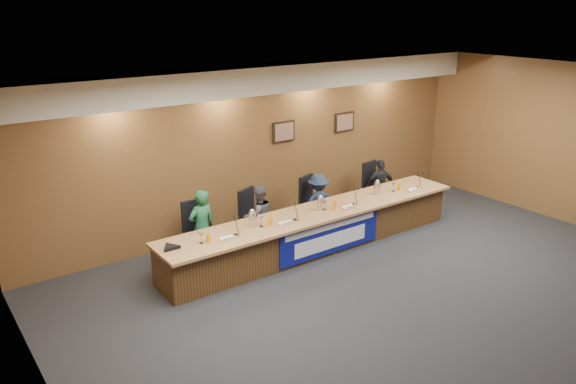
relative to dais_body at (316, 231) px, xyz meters
The scene contains 40 objects.
floor 2.43m from the dais_body, 90.00° to the right, with size 10.00×10.00×0.00m, color black.
ceiling 3.73m from the dais_body, 90.00° to the right, with size 10.00×8.00×0.04m, color silver.
wall_back 2.03m from the dais_body, 90.00° to the left, with size 10.00×0.04×3.20m, color brown.
wall_left 5.69m from the dais_body, 154.36° to the right, with size 0.04×8.00×3.20m, color brown.
soffit 2.93m from the dais_body, 90.00° to the left, with size 10.00×0.50×0.50m, color beige.
dais_body is the anchor object (origin of this frame).
dais_top 0.38m from the dais_body, 90.00° to the right, with size 6.10×0.95×0.05m, color #9D6D41.
banner 0.42m from the dais_body, 90.00° to the right, with size 2.20×0.02×0.65m, color navy.
banner_text_upper 0.49m from the dais_body, 90.00° to the right, with size 2.00×0.01×0.10m, color silver.
banner_text_lower 0.43m from the dais_body, 90.00° to the right, with size 1.60×0.01×0.28m, color silver.
wall_photo_left 2.21m from the dais_body, 75.71° to the left, with size 0.52×0.04×0.42m, color black.
wall_photo_right 2.95m from the dais_body, 38.13° to the left, with size 0.52×0.04×0.42m, color black.
panelist_a 2.09m from the dais_body, 161.66° to the left, with size 0.49×0.32×1.34m, color #185230.
panelist_b 1.07m from the dais_body, 141.28° to the left, with size 0.58×0.45×1.20m, color #434448.
panelist_c 0.89m from the dais_body, 48.92° to the left, with size 0.75×0.43×1.16m, color #18253A.
panelist_d 2.35m from the dais_body, 16.13° to the left, with size 0.69×0.29×1.17m, color black.
office_chair_a 2.11m from the dais_body, 159.07° to the left, with size 0.48×0.48×0.08m, color black.
office_chair_b 1.11m from the dais_body, 137.23° to the left, with size 0.48×0.48×0.08m, color black.
office_chair_c 0.95m from the dais_body, 52.93° to the left, with size 0.48×0.48×0.08m, color black.
office_chair_d 2.38m from the dais_body, 18.46° to the left, with size 0.48×0.48×0.08m, color black.
nameplate_a 2.03m from the dais_body, behind, with size 0.24×0.06×0.09m, color white.
microphone_a 1.81m from the dais_body, behind, with size 0.07×0.07×0.02m, color black.
juice_glass_a 2.30m from the dais_body, behind, with size 0.06×0.06×0.15m, color orange.
water_glass_a 2.41m from the dais_body, behind, with size 0.08×0.08×0.18m, color silver.
nameplate_b 1.00m from the dais_body, 162.11° to the right, with size 0.24×0.06×0.09m, color white.
microphone_b 0.74m from the dais_body, 165.17° to the right, with size 0.07×0.07×0.02m, color black.
juice_glass_b 1.17m from the dais_body, behind, with size 0.06×0.06×0.15m, color orange.
water_glass_b 1.32m from the dais_body, behind, with size 0.08×0.08×0.18m, color silver.
nameplate_c 0.76m from the dais_body, 30.17° to the right, with size 0.24×0.06×0.09m, color white.
microphone_c 0.87m from the dais_body, 12.72° to the right, with size 0.07×0.07×0.02m, color black.
juice_glass_c 0.58m from the dais_body, 23.90° to the right, with size 0.06×0.06×0.15m, color orange.
water_glass_c 0.51m from the dais_body, 27.18° to the right, with size 0.08×0.08×0.18m, color silver.
nameplate_d 2.30m from the dais_body, ahead, with size 0.24×0.06×0.09m, color white.
microphone_d 2.50m from the dais_body, ahead, with size 0.07×0.07×0.02m, color black.
juice_glass_d 2.08m from the dais_body, ahead, with size 0.06×0.06×0.15m, color orange.
water_glass_d 1.94m from the dais_body, ahead, with size 0.08×0.08×0.18m, color silver.
carafe_left 1.45m from the dais_body, behind, with size 0.12×0.12×0.25m, color silver.
carafe_mid 0.52m from the dais_body, 20.45° to the right, with size 0.11×0.11×0.22m, color silver.
carafe_right 1.59m from the dais_body, ahead, with size 0.11×0.11×0.24m, color silver.
speakerphone 2.86m from the dais_body, behind, with size 0.32×0.32×0.05m, color black.
Camera 1 is at (-5.94, -4.93, 4.31)m, focal length 35.00 mm.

